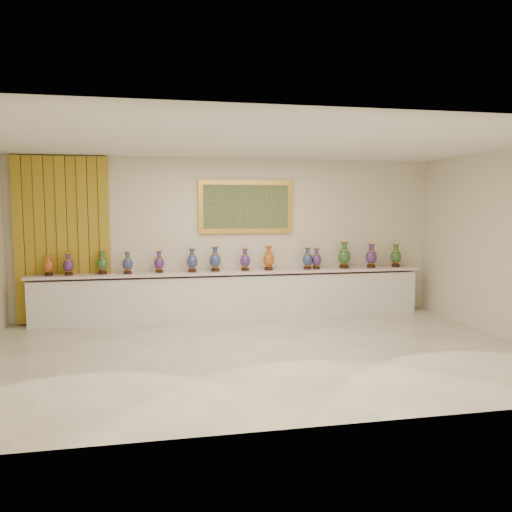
{
  "coord_description": "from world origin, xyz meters",
  "views": [
    {
      "loc": [
        -1.35,
        -6.89,
        2.11
      ],
      "look_at": [
        0.33,
        1.7,
        1.23
      ],
      "focal_mm": 35.0,
      "sensor_mm": 36.0,
      "label": 1
    }
  ],
  "objects_px": {
    "counter": "(233,295)",
    "vase_1": "(68,265)",
    "vase_2": "(102,263)",
    "vase_0": "(49,266)"
  },
  "relations": [
    {
      "from": "counter",
      "to": "vase_1",
      "type": "bearing_deg",
      "value": -179.3
    },
    {
      "from": "counter",
      "to": "vase_1",
      "type": "distance_m",
      "value": 2.98
    },
    {
      "from": "vase_0",
      "to": "vase_2",
      "type": "distance_m",
      "value": 0.9
    },
    {
      "from": "counter",
      "to": "vase_2",
      "type": "xyz_separation_m",
      "value": [
        -2.35,
        -0.01,
        0.66
      ]
    },
    {
      "from": "vase_1",
      "to": "vase_2",
      "type": "distance_m",
      "value": 0.57
    },
    {
      "from": "counter",
      "to": "vase_0",
      "type": "bearing_deg",
      "value": -179.34
    },
    {
      "from": "vase_1",
      "to": "vase_0",
      "type": "bearing_deg",
      "value": -179.69
    },
    {
      "from": "vase_1",
      "to": "counter",
      "type": "bearing_deg",
      "value": 0.7
    },
    {
      "from": "vase_0",
      "to": "vase_1",
      "type": "relative_size",
      "value": 1.0
    },
    {
      "from": "vase_1",
      "to": "vase_2",
      "type": "height_order",
      "value": "vase_2"
    }
  ]
}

